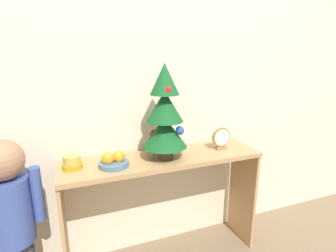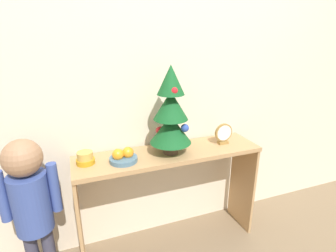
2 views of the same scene
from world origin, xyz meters
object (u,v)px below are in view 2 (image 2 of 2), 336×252
Objects in this scene: singing_bowl at (85,158)px; child_figure at (30,197)px; mini_tree at (171,113)px; desk_clock at (223,134)px; fruit_bowl at (123,157)px.

child_figure is (-0.33, -0.05, -0.17)m from singing_bowl.
mini_tree reaches higher than desk_clock.
singing_bowl is at bearing 167.18° from fruit_bowl.
fruit_bowl is 0.23m from singing_bowl.
mini_tree is 0.46m from desk_clock.
mini_tree is at bearing -178.19° from desk_clock.
desk_clock is (0.96, -0.03, 0.04)m from singing_bowl.
fruit_bowl reaches higher than singing_bowl.
child_figure is at bearing -170.76° from singing_bowl.
desk_clock reaches higher than singing_bowl.
singing_bowl is 0.37m from child_figure.
mini_tree is 0.60× the size of child_figure.
mini_tree is 3.34× the size of fruit_bowl.
desk_clock is at bearing 1.23° from child_figure.
fruit_bowl is 0.57m from child_figure.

